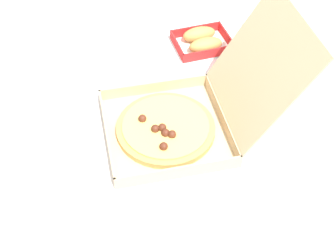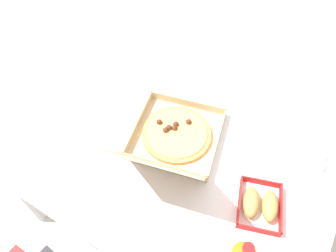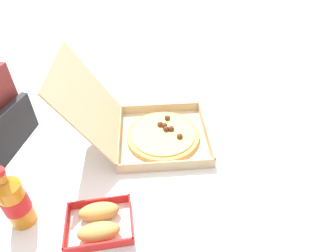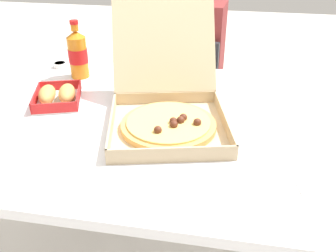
{
  "view_description": "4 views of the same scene",
  "coord_description": "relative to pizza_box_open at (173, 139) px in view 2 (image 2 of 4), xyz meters",
  "views": [
    {
      "loc": [
        0.87,
        -0.04,
        1.71
      ],
      "look_at": [
        0.02,
        -0.06,
        0.82
      ],
      "focal_mm": 47.92,
      "sensor_mm": 36.0,
      "label": 1
    },
    {
      "loc": [
        -0.38,
        0.61,
        1.84
      ],
      "look_at": [
        0.02,
        -0.05,
        0.82
      ],
      "focal_mm": 33.98,
      "sensor_mm": 36.0,
      "label": 2
    },
    {
      "loc": [
        -0.85,
        -0.21,
        1.52
      ],
      "look_at": [
        0.01,
        -0.08,
        0.79
      ],
      "focal_mm": 30.83,
      "sensor_mm": 36.0,
      "label": 3
    },
    {
      "loc": [
        0.15,
        -1.01,
        1.31
      ],
      "look_at": [
        -0.02,
        -0.07,
        0.76
      ],
      "focal_mm": 39.3,
      "sensor_mm": 36.0,
      "label": 4
    }
  ],
  "objects": [
    {
      "name": "dining_table",
      "position": [
        0.03,
        0.01,
        -0.12
      ],
      "size": [
        1.37,
        0.94,
        0.75
      ],
      "color": "white",
      "rests_on": "ground_plane"
    },
    {
      "name": "paper_menu",
      "position": [
        0.46,
        -0.21,
        -0.05
      ],
      "size": [
        0.23,
        0.19,
        0.0
      ],
      "primitive_type": "cube",
      "rotation": [
        0.0,
        0.0,
        0.19
      ],
      "color": "white",
      "rests_on": "dining_table"
    },
    {
      "name": "ground_plane",
      "position": [
        0.03,
        0.01,
        -0.8
      ],
      "size": [
        10.0,
        10.0,
        0.0
      ],
      "primitive_type": "plane",
      "color": "beige"
    },
    {
      "name": "napkin_pile",
      "position": [
        -0.5,
        -0.24,
        -0.04
      ],
      "size": [
        0.13,
        0.13,
        0.02
      ],
      "primitive_type": "cube",
      "rotation": [
        0.0,
        0.0,
        0.18
      ],
      "color": "white",
      "rests_on": "dining_table"
    },
    {
      "name": "pizza_box_open",
      "position": [
        0.0,
        0.0,
        0.0
      ],
      "size": [
        0.46,
        0.59,
        0.35
      ],
      "color": "tan",
      "rests_on": "dining_table"
    },
    {
      "name": "bread_side_box",
      "position": [
        -0.4,
        0.07,
        -0.02
      ],
      "size": [
        0.2,
        0.23,
        0.06
      ],
      "color": "white",
      "rests_on": "dining_table"
    }
  ]
}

